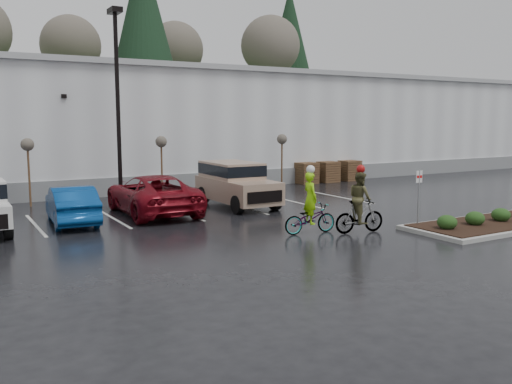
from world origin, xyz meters
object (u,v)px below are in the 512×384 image
car_blue (72,205)px  cyclist_hivis (310,213)px  sapling_west (28,148)px  pallet_stack_a (306,173)px  sapling_mid (161,145)px  lamppost (117,85)px  fire_lane_sign (419,191)px  pallet_stack_c (349,170)px  sapling_east (282,142)px  pallet_stack_b (328,172)px  suv_tan (237,184)px  cyclist_olive (360,208)px  car_red (152,194)px

car_blue → cyclist_hivis: 9.32m
sapling_west → car_blue: bearing=-81.3°
pallet_stack_a → sapling_mid: bearing=-174.3°
lamppost → fire_lane_sign: 14.78m
cyclist_hivis → pallet_stack_c: bearing=-39.1°
car_blue → lamppost: bearing=-122.6°
sapling_east → fire_lane_sign: sapling_east is taller
sapling_west → cyclist_hivis: size_ratio=1.31×
pallet_stack_a → pallet_stack_b: 1.70m
sapling_mid → pallet_stack_b: bearing=4.9°
sapling_west → pallet_stack_c: 20.13m
sapling_west → sapling_east: same height
pallet_stack_b → sapling_west: bearing=-176.9°
pallet_stack_b → fire_lane_sign: (-6.40, -13.80, 0.73)m
pallet_stack_c → sapling_mid: bearing=-175.8°
sapling_west → suv_tan: 9.85m
lamppost → pallet_stack_c: lamppost is taller
lamppost → car_blue: 7.29m
lamppost → sapling_mid: size_ratio=2.88×
sapling_mid → cyclist_olive: size_ratio=1.30×
pallet_stack_a → fire_lane_sign: size_ratio=0.61×
sapling_mid → car_blue: size_ratio=0.71×
sapling_east → suv_tan: size_ratio=0.63×
suv_tan → pallet_stack_c: bearing=26.6°
sapling_west → sapling_east: bearing=0.0°
sapling_mid → car_red: sapling_mid is taller
car_blue → car_red: car_red is taller
pallet_stack_a → car_red: (-12.21, -5.77, 0.17)m
sapling_east → fire_lane_sign: (-2.20, -12.80, -1.32)m
suv_tan → cyclist_hivis: 6.73m
pallet_stack_b → cyclist_hivis: (-10.41, -12.50, 0.08)m
sapling_west → pallet_stack_b: 18.34m
car_blue → cyclist_olive: (8.58, -6.99, 0.14)m
pallet_stack_c → suv_tan: size_ratio=0.26×
cyclist_hivis → pallet_stack_a: bearing=-29.6°
car_red → pallet_stack_a: bearing=-153.4°
pallet_stack_c → car_blue: car_blue is taller
lamppost → sapling_west: lamppost is taller
sapling_west → pallet_stack_b: (18.20, 1.00, -2.05)m
fire_lane_sign → pallet_stack_c: bearing=59.3°
sapling_west → car_blue: 5.73m
pallet_stack_c → cyclist_hivis: cyclist_hivis is taller
sapling_mid → suv_tan: bearing=-68.1°
car_blue → car_red: (3.48, 0.54, 0.10)m
sapling_mid → car_blue: bearing=-136.9°
lamppost → suv_tan: lamppost is taller
car_blue → pallet_stack_a: bearing=-154.2°
lamppost → cyclist_olive: (5.39, -11.31, -4.80)m
pallet_stack_b → car_blue: 18.50m
sapling_west → car_red: sapling_west is taller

